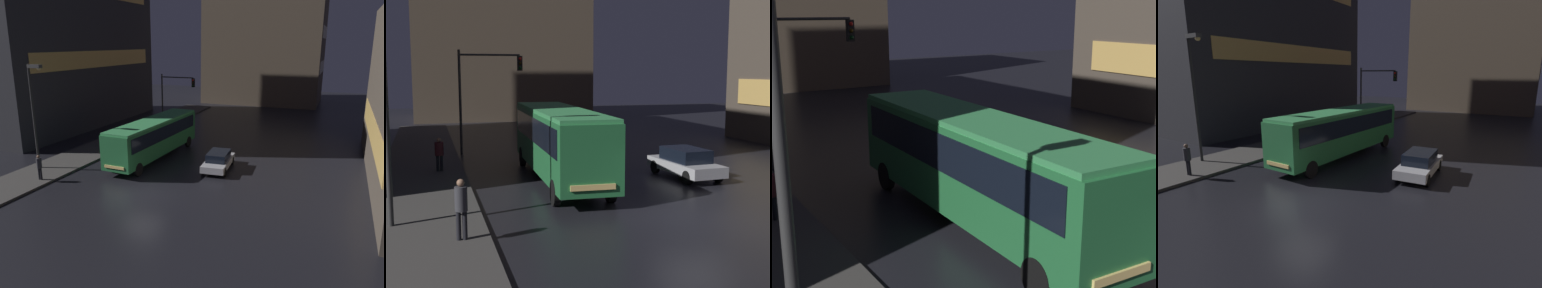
% 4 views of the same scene
% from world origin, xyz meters
% --- Properties ---
extents(ground_plane, '(120.00, 120.00, 0.00)m').
position_xyz_m(ground_plane, '(0.00, 0.00, 0.00)').
color(ground_plane, black).
extents(sidewalk_left, '(4.00, 48.00, 0.15)m').
position_xyz_m(sidewalk_left, '(-9.00, 10.00, 0.07)').
color(sidewalk_left, '#3D3A38').
rests_on(sidewalk_left, ground).
extents(building_left_tower, '(10.07, 24.73, 22.27)m').
position_xyz_m(building_left_tower, '(-19.28, 16.46, 11.14)').
color(building_left_tower, '#2D2D33').
rests_on(building_left_tower, ground).
extents(building_far_backdrop, '(18.07, 12.00, 18.53)m').
position_xyz_m(building_far_backdrop, '(-0.86, 43.24, 9.26)').
color(building_far_backdrop, brown).
rests_on(building_far_backdrop, ground).
extents(bus_near, '(2.84, 11.81, 3.32)m').
position_xyz_m(bus_near, '(-2.91, 7.48, 2.05)').
color(bus_near, '#236B38').
rests_on(bus_near, ground).
extents(car_taxi, '(2.10, 4.50, 1.41)m').
position_xyz_m(car_taxi, '(3.05, 6.65, 0.73)').
color(car_taxi, '#B7B7BC').
rests_on(car_taxi, ground).
extents(pedestrian_near, '(0.38, 0.38, 1.80)m').
position_xyz_m(pedestrian_near, '(-7.85, -0.61, 1.22)').
color(pedestrian_near, black).
rests_on(pedestrian_near, sidewalk_left).
extents(pedestrian_mid, '(0.57, 0.57, 1.65)m').
position_xyz_m(pedestrian_mid, '(-8.17, 10.73, 1.15)').
color(pedestrian_mid, black).
rests_on(pedestrian_mid, sidewalk_left).
extents(traffic_light_main, '(3.87, 0.35, 6.30)m').
position_xyz_m(traffic_light_main, '(-5.39, 16.77, 4.31)').
color(traffic_light_main, '#2D2D2D').
rests_on(traffic_light_main, ground).
extents(street_lamp_sidewalk, '(1.25, 0.36, 7.91)m').
position_xyz_m(street_lamp_sidewalk, '(-9.68, 1.46, 5.36)').
color(street_lamp_sidewalk, '#2D2D2D').
rests_on(street_lamp_sidewalk, sidewalk_left).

